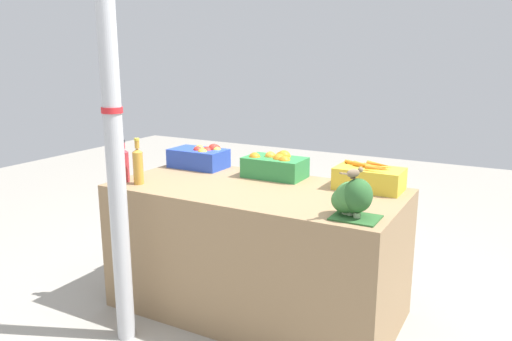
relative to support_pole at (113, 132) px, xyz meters
The scene contains 10 objects.
ground_plane 1.40m from the support_pole, 51.97° to the left, with size 10.00×10.00×0.00m, color gray.
market_table 1.10m from the support_pole, 51.97° to the left, with size 1.69×0.83×0.78m, color #937551.
support_pole is the anchor object (origin of this frame).
apple_crate 0.95m from the support_pole, 96.37° to the left, with size 0.38×0.23×0.16m.
orange_crate 1.05m from the support_pole, 61.95° to the left, with size 0.38×0.23×0.17m.
carrot_crate 1.43m from the support_pole, 39.56° to the left, with size 0.38×0.23×0.17m.
broccoli_pile 1.24m from the support_pole, 17.39° to the left, with size 0.24×0.19×0.20m.
juice_bottle_ruby 0.52m from the support_pole, 128.84° to the left, with size 0.06×0.06×0.26m.
juice_bottle_amber 0.46m from the support_pole, 115.46° to the left, with size 0.06×0.06×0.28m.
sparrow_bird 1.22m from the support_pole, 16.04° to the left, with size 0.08×0.12×0.05m.
Camera 1 is at (1.36, -2.47, 1.54)m, focal length 35.00 mm.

